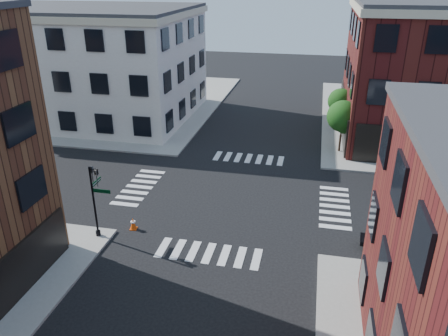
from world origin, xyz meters
TOP-DOWN VIEW (x-y plane):
  - ground at (0.00, 0.00)m, footprint 120.00×120.00m
  - sidewalk_nw at (-21.00, 21.00)m, footprint 30.00×30.00m
  - building_nw at (-19.00, 16.00)m, footprint 22.00×16.00m
  - tree_near at (7.56, 9.98)m, footprint 2.69×2.69m
  - tree_far at (7.56, 15.98)m, footprint 2.43×2.43m
  - signal_pole at (-6.72, -6.68)m, footprint 1.29×1.24m
  - traffic_cone at (-5.14, -5.49)m, footprint 0.46×0.46m

SIDE VIEW (x-z plane):
  - ground at x=0.00m, z-range 0.00..0.00m
  - sidewalk_nw at x=-21.00m, z-range 0.00..0.15m
  - traffic_cone at x=-5.14m, z-range -0.01..0.76m
  - signal_pole at x=-6.72m, z-range 0.56..5.16m
  - tree_far at x=7.56m, z-range 0.84..4.91m
  - tree_near at x=7.56m, z-range 0.91..5.41m
  - building_nw at x=-19.00m, z-range 0.00..11.00m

